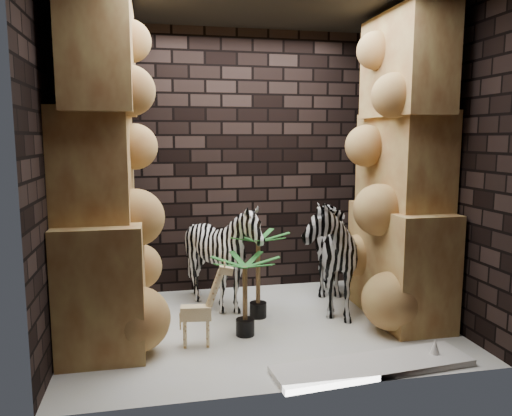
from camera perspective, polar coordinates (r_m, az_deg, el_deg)
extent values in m
plane|color=silver|center=(4.84, 0.48, -13.44)|extent=(3.50, 3.50, 0.00)
plane|color=black|center=(5.74, -2.16, 5.33)|extent=(3.50, 0.00, 3.50)
plane|color=black|center=(3.30, 5.11, 3.23)|extent=(3.50, 0.00, 3.50)
plane|color=black|center=(4.48, -22.00, 3.95)|extent=(0.00, 3.00, 3.00)
plane|color=black|center=(5.17, 19.87, 4.54)|extent=(0.00, 3.00, 3.00)
imported|color=white|center=(5.17, 7.86, -3.85)|extent=(0.83, 1.29, 1.43)
imported|color=white|center=(5.12, -3.92, -6.13)|extent=(1.20, 1.35, 1.04)
cube|color=white|center=(4.12, 13.39, -17.34)|extent=(1.63, 0.54, 0.05)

